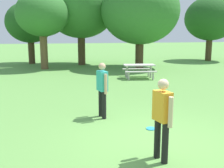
% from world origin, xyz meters
% --- Properties ---
extents(ground_plane, '(120.00, 120.00, 0.00)m').
position_xyz_m(ground_plane, '(0.00, 0.00, 0.00)').
color(ground_plane, '#609947').
extents(person_thrower, '(0.29, 0.60, 1.64)m').
position_xyz_m(person_thrower, '(-0.28, -1.00, 0.94)').
color(person_thrower, black).
rests_on(person_thrower, ground).
extents(person_catcher, '(0.29, 0.60, 1.64)m').
position_xyz_m(person_catcher, '(-0.89, 1.94, 0.94)').
color(person_catcher, black).
rests_on(person_catcher, ground).
extents(frisbee, '(0.25, 0.25, 0.03)m').
position_xyz_m(frisbee, '(0.17, 0.68, 0.01)').
color(frisbee, '#2D9EDB').
rests_on(frisbee, ground).
extents(picnic_table_near, '(1.88, 1.65, 0.77)m').
position_xyz_m(picnic_table_near, '(2.45, 8.41, 0.56)').
color(picnic_table_near, beige).
rests_on(picnic_table_near, ground).
extents(tree_tall_left, '(3.82, 3.82, 4.94)m').
position_xyz_m(tree_tall_left, '(-3.80, 17.23, 3.29)').
color(tree_tall_left, '#4C3823').
rests_on(tree_tall_left, ground).
extents(tree_broad_center, '(3.57, 3.57, 5.27)m').
position_xyz_m(tree_broad_center, '(-2.73, 13.56, 3.71)').
color(tree_broad_center, brown).
rests_on(tree_broad_center, ground).
extents(tree_far_right, '(5.35, 5.35, 6.62)m').
position_xyz_m(tree_far_right, '(0.11, 15.54, 4.33)').
color(tree_far_right, '#4C3823').
rests_on(tree_far_right, ground).
extents(tree_slender_mid, '(5.46, 5.46, 6.31)m').
position_xyz_m(tree_slender_mid, '(3.92, 12.68, 3.98)').
color(tree_slender_mid, '#4C3823').
rests_on(tree_slender_mid, ground).
extents(tree_back_left, '(4.55, 4.55, 5.68)m').
position_xyz_m(tree_back_left, '(11.68, 16.11, 3.72)').
color(tree_back_left, '#4C3823').
rests_on(tree_back_left, ground).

